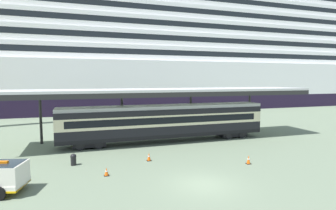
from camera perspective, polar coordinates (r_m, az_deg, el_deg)
name	(u,v)px	position (r m, az deg, el deg)	size (l,w,h in m)	color
ground_plane	(204,185)	(18.97, 7.58, -16.20)	(400.00, 400.00, 0.00)	#63725C
cruise_ship	(180,56)	(74.43, 2.57, 10.30)	(135.70, 29.90, 37.89)	black
platform_canopy	(164,91)	(30.54, -0.75, 2.94)	(34.97, 6.13, 5.90)	#BDBDBD
train_carriage	(166,121)	(30.47, -0.51, -3.41)	(22.98, 2.81, 4.11)	black
traffic_cone_near	(249,160)	(23.86, 16.49, -10.91)	(0.36, 0.36, 0.73)	black
traffic_cone_mid	(106,172)	(20.78, -12.75, -13.47)	(0.36, 0.36, 0.59)	black
traffic_cone_far	(149,157)	(23.81, -4.01, -10.75)	(0.36, 0.36, 0.72)	black
quay_bollard	(73,159)	(23.82, -19.18, -10.63)	(0.48, 0.48, 0.96)	black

